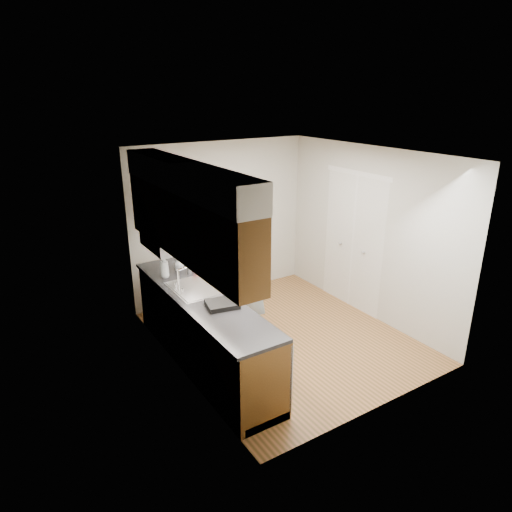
% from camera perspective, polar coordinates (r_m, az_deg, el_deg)
% --- Properties ---
extents(floor, '(3.50, 3.50, 0.00)m').
position_cam_1_polar(floor, '(6.41, 3.41, -10.08)').
color(floor, '#A2673D').
rests_on(floor, ground).
extents(ceiling, '(3.50, 3.50, 0.00)m').
position_cam_1_polar(ceiling, '(5.59, 3.94, 12.68)').
color(ceiling, white).
rests_on(ceiling, wall_left).
extents(wall_left, '(0.02, 3.50, 2.50)m').
position_cam_1_polar(wall_left, '(5.20, -9.91, -2.44)').
color(wall_left, '#BBBAAF').
rests_on(wall_left, floor).
extents(wall_right, '(0.02, 3.50, 2.50)m').
position_cam_1_polar(wall_right, '(6.83, 13.94, 2.74)').
color(wall_right, '#BBBAAF').
rests_on(wall_right, floor).
extents(wall_back, '(3.00, 0.02, 2.50)m').
position_cam_1_polar(wall_back, '(7.30, -4.40, 4.39)').
color(wall_back, '#BBBAAF').
rests_on(wall_back, floor).
extents(counter, '(0.64, 2.80, 1.30)m').
position_cam_1_polar(counter, '(5.63, -6.59, -9.01)').
color(counter, brown).
rests_on(counter, floor).
extents(upper_cabinets, '(0.47, 2.80, 1.21)m').
position_cam_1_polar(upper_cabinets, '(5.08, -8.82, 5.41)').
color(upper_cabinets, brown).
rests_on(upper_cabinets, wall_left).
extents(closet_door, '(0.02, 1.22, 2.05)m').
position_cam_1_polar(closet_door, '(7.09, 12.00, 1.61)').
color(closet_door, white).
rests_on(closet_door, wall_right).
extents(floor_mat, '(0.56, 0.92, 0.02)m').
position_cam_1_polar(floor_mat, '(6.27, -0.66, -10.67)').
color(floor_mat, slate).
rests_on(floor_mat, floor).
extents(person, '(0.49, 0.70, 1.88)m').
position_cam_1_polar(person, '(5.85, -0.70, -2.65)').
color(person, '#97ACB8').
rests_on(person, floor_mat).
extents(soap_bottle_a, '(0.14, 0.14, 0.30)m').
position_cam_1_polar(soap_bottle_a, '(5.95, -11.37, -1.28)').
color(soap_bottle_a, silver).
rests_on(soap_bottle_a, counter).
extents(soap_bottle_b, '(0.10, 0.10, 0.17)m').
position_cam_1_polar(soap_bottle_b, '(6.20, -9.75, -0.95)').
color(soap_bottle_b, silver).
rests_on(soap_bottle_b, counter).
extents(soap_bottle_c, '(0.20, 0.20, 0.18)m').
position_cam_1_polar(soap_bottle_c, '(6.20, -9.64, -0.86)').
color(soap_bottle_c, silver).
rests_on(soap_bottle_c, counter).
extents(soda_can, '(0.08, 0.08, 0.13)m').
position_cam_1_polar(soda_can, '(6.10, -7.71, -1.36)').
color(soda_can, '#B4271E').
rests_on(soda_can, counter).
extents(steel_can, '(0.08, 0.08, 0.11)m').
position_cam_1_polar(steel_can, '(6.03, -8.34, -1.74)').
color(steel_can, '#A5A5AA').
rests_on(steel_can, counter).
extents(dish_rack, '(0.40, 0.35, 0.05)m').
position_cam_1_polar(dish_rack, '(5.12, -4.26, -6.02)').
color(dish_rack, black).
rests_on(dish_rack, counter).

